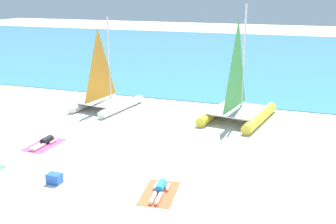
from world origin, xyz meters
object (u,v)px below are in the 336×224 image
(sailboat_white, at_px, (105,95))
(towel_middle, at_px, (44,145))
(cooler_box, at_px, (54,178))
(sunbather_right, at_px, (160,189))
(towel_right, at_px, (159,193))
(sunbather_middle, at_px, (45,142))
(sailboat_yellow, at_px, (238,103))

(sailboat_white, relative_size, towel_middle, 2.68)
(sailboat_white, distance_m, cooler_box, 9.46)
(towel_middle, bearing_deg, sunbather_right, -21.00)
(towel_right, bearing_deg, sunbather_middle, 157.97)
(sailboat_white, xyz_separation_m, sunbather_right, (6.42, -8.46, -0.63))
(sunbather_right, bearing_deg, towel_middle, 151.77)
(towel_right, relative_size, sunbather_right, 1.21)
(sunbather_middle, bearing_deg, sailboat_white, 92.46)
(cooler_box, bearing_deg, sunbather_middle, 130.06)
(towel_right, distance_m, cooler_box, 3.76)
(sunbather_middle, relative_size, cooler_box, 3.12)
(sailboat_white, height_order, sunbather_right, sailboat_white)
(sunbather_middle, height_order, towel_right, sunbather_middle)
(sailboat_yellow, distance_m, cooler_box, 10.54)
(towel_middle, bearing_deg, sailboat_white, 91.31)
(sailboat_yellow, xyz_separation_m, sailboat_white, (-7.45, -0.35, -0.11))
(towel_middle, relative_size, cooler_box, 3.80)
(sunbather_middle, distance_m, sunbather_right, 6.75)
(cooler_box, bearing_deg, sailboat_yellow, 63.21)
(towel_middle, height_order, towel_right, same)
(towel_right, bearing_deg, sailboat_white, 127.00)
(sunbather_middle, bearing_deg, sunbather_right, -20.41)
(sailboat_white, bearing_deg, sunbather_right, -43.99)
(sailboat_white, height_order, towel_right, sailboat_white)
(sunbather_middle, relative_size, towel_right, 0.82)
(towel_middle, height_order, sunbather_right, sunbather_right)
(sailboat_yellow, xyz_separation_m, towel_middle, (-7.31, -6.40, -0.87))
(sailboat_yellow, height_order, sunbather_right, sailboat_yellow)
(sailboat_yellow, relative_size, towel_right, 3.08)
(sunbather_right, height_order, cooler_box, cooler_box)
(sailboat_yellow, height_order, towel_middle, sailboat_yellow)
(towel_right, height_order, sunbather_right, sunbather_right)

